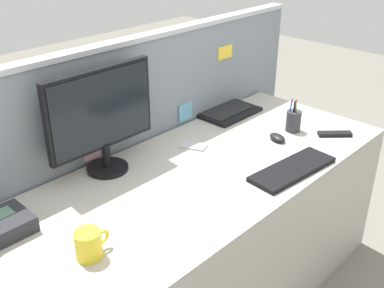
{
  "coord_description": "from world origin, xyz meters",
  "views": [
    {
      "loc": [
        -1.31,
        -1.2,
        1.79
      ],
      "look_at": [
        0.0,
        0.05,
        0.87
      ],
      "focal_mm": 43.52,
      "sensor_mm": 36.0,
      "label": 1
    }
  ],
  "objects_px": {
    "computer_mouse_right_hand": "(277,137)",
    "tv_remote": "(335,134)",
    "laptop": "(221,102)",
    "desk_phone": "(0,226)",
    "desktop_monitor": "(102,115)",
    "keyboard_main": "(293,169)",
    "pen_cup": "(293,121)",
    "cell_phone_silver_slab": "(193,146)",
    "coffee_mug": "(89,244)"
  },
  "relations": [
    {
      "from": "laptop",
      "to": "desk_phone",
      "type": "distance_m",
      "value": 1.42
    },
    {
      "from": "desktop_monitor",
      "to": "desk_phone",
      "type": "height_order",
      "value": "desktop_monitor"
    },
    {
      "from": "pen_cup",
      "to": "coffee_mug",
      "type": "relative_size",
      "value": 1.39
    },
    {
      "from": "computer_mouse_right_hand",
      "to": "tv_remote",
      "type": "xyz_separation_m",
      "value": [
        0.25,
        -0.18,
        -0.01
      ]
    },
    {
      "from": "keyboard_main",
      "to": "pen_cup",
      "type": "height_order",
      "value": "pen_cup"
    },
    {
      "from": "tv_remote",
      "to": "keyboard_main",
      "type": "bearing_deg",
      "value": 140.04
    },
    {
      "from": "computer_mouse_right_hand",
      "to": "pen_cup",
      "type": "height_order",
      "value": "pen_cup"
    },
    {
      "from": "desk_phone",
      "to": "coffee_mug",
      "type": "bearing_deg",
      "value": -65.69
    },
    {
      "from": "keyboard_main",
      "to": "coffee_mug",
      "type": "height_order",
      "value": "coffee_mug"
    },
    {
      "from": "computer_mouse_right_hand",
      "to": "tv_remote",
      "type": "distance_m",
      "value": 0.31
    },
    {
      "from": "desktop_monitor",
      "to": "pen_cup",
      "type": "relative_size",
      "value": 2.92
    },
    {
      "from": "desk_phone",
      "to": "laptop",
      "type": "bearing_deg",
      "value": 6.72
    },
    {
      "from": "desktop_monitor",
      "to": "pen_cup",
      "type": "bearing_deg",
      "value": -22.41
    },
    {
      "from": "pen_cup",
      "to": "tv_remote",
      "type": "relative_size",
      "value": 1.05
    },
    {
      "from": "laptop",
      "to": "keyboard_main",
      "type": "bearing_deg",
      "value": -114.34
    },
    {
      "from": "tv_remote",
      "to": "cell_phone_silver_slab",
      "type": "bearing_deg",
      "value": 97.92
    },
    {
      "from": "desktop_monitor",
      "to": "laptop",
      "type": "relative_size",
      "value": 1.53
    },
    {
      "from": "laptop",
      "to": "tv_remote",
      "type": "height_order",
      "value": "laptop"
    },
    {
      "from": "cell_phone_silver_slab",
      "to": "desk_phone",
      "type": "bearing_deg",
      "value": 155.11
    },
    {
      "from": "keyboard_main",
      "to": "coffee_mug",
      "type": "bearing_deg",
      "value": 174.86
    },
    {
      "from": "laptop",
      "to": "keyboard_main",
      "type": "relative_size",
      "value": 0.78
    },
    {
      "from": "desktop_monitor",
      "to": "coffee_mug",
      "type": "relative_size",
      "value": 4.05
    },
    {
      "from": "pen_cup",
      "to": "tv_remote",
      "type": "height_order",
      "value": "pen_cup"
    },
    {
      "from": "desktop_monitor",
      "to": "tv_remote",
      "type": "bearing_deg",
      "value": -29.32
    },
    {
      "from": "pen_cup",
      "to": "tv_remote",
      "type": "distance_m",
      "value": 0.22
    },
    {
      "from": "tv_remote",
      "to": "coffee_mug",
      "type": "distance_m",
      "value": 1.42
    },
    {
      "from": "computer_mouse_right_hand",
      "to": "laptop",
      "type": "bearing_deg",
      "value": 97.23
    },
    {
      "from": "computer_mouse_right_hand",
      "to": "tv_remote",
      "type": "bearing_deg",
      "value": -17.33
    },
    {
      "from": "desk_phone",
      "to": "keyboard_main",
      "type": "bearing_deg",
      "value": -24.95
    },
    {
      "from": "desk_phone",
      "to": "pen_cup",
      "type": "xyz_separation_m",
      "value": [
        1.46,
        -0.28,
        0.02
      ]
    },
    {
      "from": "desk_phone",
      "to": "cell_phone_silver_slab",
      "type": "height_order",
      "value": "desk_phone"
    },
    {
      "from": "laptop",
      "to": "desk_phone",
      "type": "height_order",
      "value": "laptop"
    },
    {
      "from": "cell_phone_silver_slab",
      "to": "coffee_mug",
      "type": "xyz_separation_m",
      "value": [
        -0.82,
        -0.3,
        0.05
      ]
    },
    {
      "from": "cell_phone_silver_slab",
      "to": "tv_remote",
      "type": "height_order",
      "value": "tv_remote"
    },
    {
      "from": "desk_phone",
      "to": "computer_mouse_right_hand",
      "type": "xyz_separation_m",
      "value": [
        1.31,
        -0.29,
        -0.02
      ]
    },
    {
      "from": "desk_phone",
      "to": "coffee_mug",
      "type": "distance_m",
      "value": 0.36
    },
    {
      "from": "computer_mouse_right_hand",
      "to": "coffee_mug",
      "type": "height_order",
      "value": "coffee_mug"
    },
    {
      "from": "desktop_monitor",
      "to": "desk_phone",
      "type": "distance_m",
      "value": 0.6
    },
    {
      "from": "desktop_monitor",
      "to": "keyboard_main",
      "type": "xyz_separation_m",
      "value": [
        0.56,
        -0.61,
        -0.25
      ]
    },
    {
      "from": "cell_phone_silver_slab",
      "to": "tv_remote",
      "type": "xyz_separation_m",
      "value": [
        0.59,
        -0.44,
        0.01
      ]
    },
    {
      "from": "laptop",
      "to": "computer_mouse_right_hand",
      "type": "relative_size",
      "value": 3.41
    },
    {
      "from": "desk_phone",
      "to": "pen_cup",
      "type": "distance_m",
      "value": 1.49
    },
    {
      "from": "keyboard_main",
      "to": "pen_cup",
      "type": "distance_m",
      "value": 0.44
    },
    {
      "from": "desktop_monitor",
      "to": "cell_phone_silver_slab",
      "type": "relative_size",
      "value": 4.19
    },
    {
      "from": "cell_phone_silver_slab",
      "to": "desktop_monitor",
      "type": "bearing_deg",
      "value": 139.8
    },
    {
      "from": "desk_phone",
      "to": "computer_mouse_right_hand",
      "type": "bearing_deg",
      "value": -12.29
    },
    {
      "from": "laptop",
      "to": "tv_remote",
      "type": "distance_m",
      "value": 0.65
    },
    {
      "from": "pen_cup",
      "to": "tv_remote",
      "type": "xyz_separation_m",
      "value": [
        0.1,
        -0.19,
        -0.05
      ]
    },
    {
      "from": "coffee_mug",
      "to": "computer_mouse_right_hand",
      "type": "bearing_deg",
      "value": 2.24
    },
    {
      "from": "computer_mouse_right_hand",
      "to": "cell_phone_silver_slab",
      "type": "distance_m",
      "value": 0.43
    }
  ]
}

